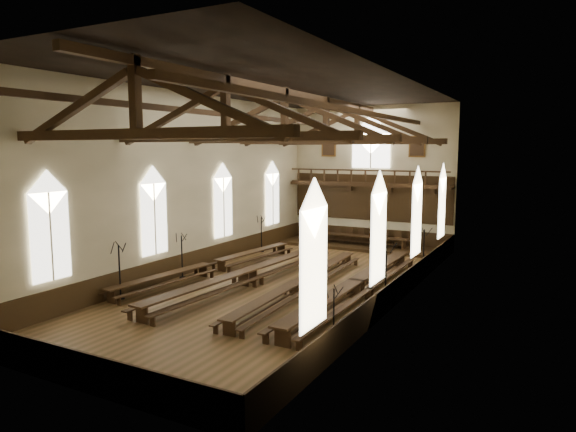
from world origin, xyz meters
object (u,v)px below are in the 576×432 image
object	(u,v)px
refectory_row_b	(248,273)
candelabrum_right_near	(334,330)
refectory_row_c	(301,282)
high_table	(357,237)
candelabrum_right_mid	(385,286)
dais	(357,246)
candelabrum_left_mid	(182,265)
candelabrum_left_far	(261,241)
refectory_row_d	(356,284)
candelabrum_right_far	(423,258)
refectory_row_a	(213,265)
candelabrum_left_near	(120,282)

from	to	relation	value
refectory_row_b	candelabrum_right_near	xyz separation A→B (m)	(7.29, -5.88, 0.11)
refectory_row_c	high_table	size ratio (longest dim) A/B	1.91
candelabrum_right_mid	refectory_row_b	bearing A→B (deg)	179.78
dais	candelabrum_left_mid	bearing A→B (deg)	-112.01
dais	candelabrum_left_far	xyz separation A→B (m)	(-5.16, -4.53, 0.65)
refectory_row_b	candelabrum_right_mid	size ratio (longest dim) A/B	5.24
refectory_row_c	refectory_row_d	size ratio (longest dim) A/B	0.93
refectory_row_d	high_table	bearing A→B (deg)	110.49
refectory_row_d	candelabrum_right_far	size ratio (longest dim) A/B	5.83
candelabrum_left_mid	candelabrum_right_near	xyz separation A→B (m)	(11.10, -5.26, -0.06)
dais	candelabrum_right_near	distance (m)	18.99
candelabrum_right_mid	candelabrum_left_mid	bearing A→B (deg)	-176.98
candelabrum_right_mid	refectory_row_c	bearing A→B (deg)	179.15
high_table	candelabrum_right_mid	xyz separation A→B (m)	(5.94, -12.18, 0.09)
refectory_row_a	refectory_row_d	bearing A→B (deg)	-2.59
refectory_row_c	candelabrum_right_mid	bearing A→B (deg)	-0.85
high_table	candelabrum_right_far	bearing A→B (deg)	-40.92
refectory_row_a	candelabrum_right_near	distance (m)	12.29
dais	candelabrum_left_far	distance (m)	6.89
refectory_row_d	candelabrum_left_far	world-z (taller)	candelabrum_left_far
candelabrum_left_mid	refectory_row_d	bearing A→B (deg)	7.07
dais	candelabrum_left_mid	size ratio (longest dim) A/B	4.61
high_table	candelabrum_left_mid	world-z (taller)	candelabrum_left_mid
candelabrum_right_far	high_table	bearing A→B (deg)	139.08
candelabrum_left_near	refectory_row_a	bearing A→B (deg)	81.63
candelabrum_left_far	candelabrum_right_near	size ratio (longest dim) A/B	1.09
refectory_row_c	refectory_row_a	bearing A→B (deg)	171.30
refectory_row_a	dais	xyz separation A→B (m)	(4.28, 11.19, -0.42)
refectory_row_c	refectory_row_d	xyz separation A→B (m)	(2.61, 0.53, 0.09)
refectory_row_c	candelabrum_left_far	distance (m)	10.24
candelabrum_left_mid	candelabrum_left_near	bearing A→B (deg)	-90.00
candelabrum_left_mid	candelabrum_left_far	size ratio (longest dim) A/B	1.00
refectory_row_a	candelabrum_right_mid	bearing A→B (deg)	-5.48
refectory_row_c	candelabrum_right_far	world-z (taller)	candelabrum_right_far
high_table	candelabrum_right_far	world-z (taller)	candelabrum_right_far
candelabrum_left_far	candelabrum_right_mid	bearing A→B (deg)	-34.57
refectory_row_c	candelabrum_right_mid	size ratio (longest dim) A/B	4.88
refectory_row_d	candelabrum_right_near	xyz separation A→B (m)	(1.61, -6.44, 0.10)
refectory_row_c	candelabrum_right_near	distance (m)	7.27
dais	candelabrum_right_far	distance (m)	7.89
refectory_row_a	candelabrum_right_mid	size ratio (longest dim) A/B	4.94
high_table	refectory_row_b	bearing A→B (deg)	-96.32
candelabrum_left_far	candelabrum_right_near	world-z (taller)	candelabrum_left_far
dais	refectory_row_b	bearing A→B (deg)	-96.32
refectory_row_d	high_table	xyz separation A→B (m)	(-4.33, 11.58, 0.18)
dais	candelabrum_right_mid	size ratio (longest dim) A/B	4.00
refectory_row_d	dais	size ratio (longest dim) A/B	1.32
refectory_row_a	refectory_row_d	size ratio (longest dim) A/B	0.94
refectory_row_a	candelabrum_left_far	distance (m)	6.73
refectory_row_a	candelabrum_left_far	world-z (taller)	candelabrum_left_far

